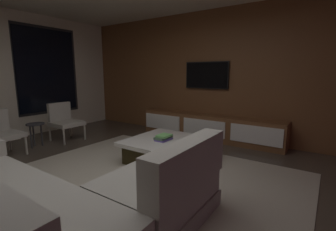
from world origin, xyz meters
TOP-DOWN VIEW (x-y plane):
  - floor at (0.00, 0.00)m, footprint 9.20×9.20m
  - media_wall at (3.06, 0.00)m, footprint 0.12×7.80m
  - area_rug at (0.35, -0.10)m, footprint 3.20×3.80m
  - sectional_couch at (-0.85, -0.12)m, footprint 1.98×2.50m
  - coffee_table at (1.17, 0.06)m, footprint 1.16×1.16m
  - book_stack_on_coffee_table at (1.14, 0.10)m, footprint 0.30×0.19m
  - accent_chair_near_window at (1.01, 2.57)m, footprint 0.54×0.56m
  - side_stool at (0.40, 2.56)m, footprint 0.32×0.32m
  - media_console at (2.77, 0.05)m, footprint 0.46×3.10m
  - mounted_tv at (2.95, 0.25)m, footprint 0.05×0.99m

SIDE VIEW (x-z plane):
  - floor at x=0.00m, z-range 0.00..0.00m
  - area_rug at x=0.35m, z-range 0.00..0.01m
  - coffee_table at x=1.17m, z-range 0.01..0.37m
  - media_console at x=2.77m, z-range -0.01..0.51m
  - sectional_couch at x=-0.85m, z-range -0.12..0.70m
  - side_stool at x=0.40m, z-range 0.14..0.60m
  - book_stack_on_coffee_table at x=1.14m, z-range 0.36..0.44m
  - accent_chair_near_window at x=1.01m, z-range 0.04..0.82m
  - media_wall at x=3.06m, z-range 0.00..2.70m
  - mounted_tv at x=2.95m, z-range 1.06..1.64m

